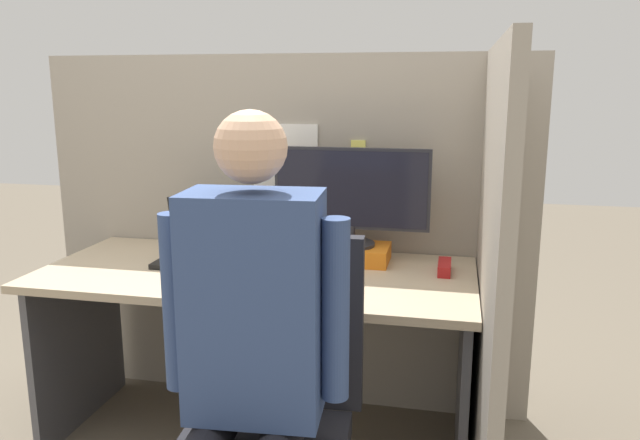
{
  "coord_description": "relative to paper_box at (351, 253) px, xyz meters",
  "views": [
    {
      "loc": [
        0.72,
        -1.81,
        1.41
      ],
      "look_at": [
        0.29,
        0.18,
        0.96
      ],
      "focal_mm": 35.0,
      "sensor_mm": 36.0,
      "label": 1
    }
  ],
  "objects": [
    {
      "name": "office_chair",
      "position": [
        -0.08,
        -0.87,
        -0.24
      ],
      "size": [
        0.53,
        0.57,
        0.99
      ],
      "color": "black",
      "rests_on": "ground"
    },
    {
      "name": "desk",
      "position": [
        -0.33,
        -0.2,
        -0.2
      ],
      "size": [
        1.65,
        0.74,
        0.71
      ],
      "color": "tan",
      "rests_on": "ground"
    },
    {
      "name": "monitor",
      "position": [
        -0.0,
        0.0,
        0.24
      ],
      "size": [
        0.62,
        0.19,
        0.39
      ],
      "color": "#232328",
      "rests_on": "paper_box"
    },
    {
      "name": "stapler",
      "position": [
        0.37,
        -0.08,
        -0.01
      ],
      "size": [
        0.05,
        0.16,
        0.04
      ],
      "color": "#A31919",
      "rests_on": "desk"
    },
    {
      "name": "laptop",
      "position": [
        -0.56,
        -0.13,
        0.02
      ],
      "size": [
        0.36,
        0.24,
        0.25
      ],
      "color": "black",
      "rests_on": "desk"
    },
    {
      "name": "person",
      "position": [
        -0.09,
        -1.03,
        0.03
      ],
      "size": [
        0.48,
        0.47,
        1.35
      ],
      "color": "black",
      "rests_on": "ground"
    },
    {
      "name": "carrot_toy",
      "position": [
        -0.22,
        -0.37,
        -0.01
      ],
      "size": [
        0.04,
        0.14,
        0.04
      ],
      "color": "orange",
      "rests_on": "desk"
    },
    {
      "name": "mouse",
      "position": [
        -0.28,
        -0.32,
        -0.01
      ],
      "size": [
        0.07,
        0.05,
        0.04
      ],
      "color": "black",
      "rests_on": "desk"
    },
    {
      "name": "cubicle_panel_right",
      "position": [
        0.52,
        -0.27,
        0.02
      ],
      "size": [
        0.04,
        1.39,
        1.54
      ],
      "color": "gray",
      "rests_on": "ground"
    },
    {
      "name": "paper_box",
      "position": [
        0.0,
        0.0,
        0.0
      ],
      "size": [
        0.31,
        0.2,
        0.07
      ],
      "color": "orange",
      "rests_on": "desk"
    },
    {
      "name": "cubicle_panel_back",
      "position": [
        -0.33,
        0.19,
        0.02
      ],
      "size": [
        2.15,
        0.05,
        1.54
      ],
      "color": "gray",
      "rests_on": "ground"
    }
  ]
}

